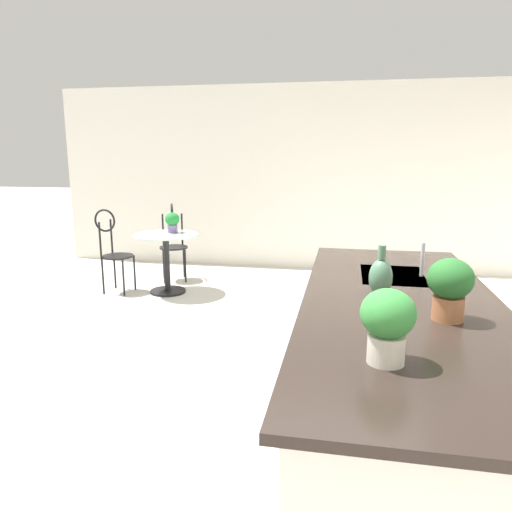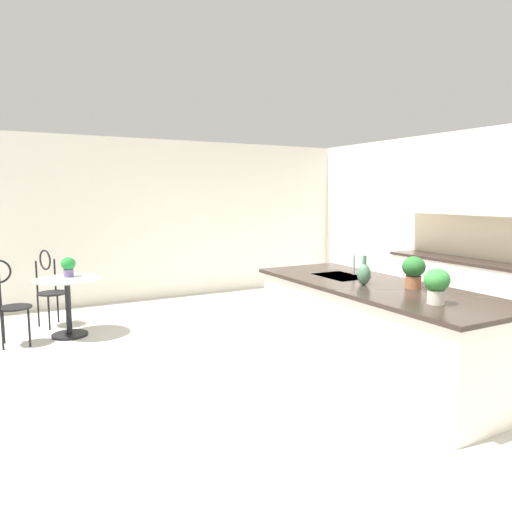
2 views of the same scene
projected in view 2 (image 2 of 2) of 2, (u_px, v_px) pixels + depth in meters
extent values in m
plane|color=beige|center=(285.00, 381.00, 4.62)|extent=(40.00, 40.00, 0.00)
cube|color=silver|center=(154.00, 220.00, 8.17)|extent=(0.12, 7.80, 2.70)
cube|color=white|center=(374.00, 332.00, 4.71)|extent=(2.70, 0.96, 0.88)
cube|color=#2D231E|center=(376.00, 287.00, 4.65)|extent=(2.80, 1.06, 0.04)
cube|color=#B2B5BA|center=(340.00, 277.00, 5.13)|extent=(0.56, 0.40, 0.03)
cube|color=white|center=(472.00, 295.00, 6.42)|extent=(2.40, 0.60, 0.88)
cube|color=#2D231E|center=(474.00, 261.00, 6.36)|extent=(2.44, 0.64, 0.04)
cube|color=beige|center=(483.00, 237.00, 6.40)|extent=(2.40, 0.04, 0.60)
cube|color=white|center=(477.00, 186.00, 6.22)|extent=(2.40, 0.36, 0.76)
cylinder|color=black|center=(70.00, 335.00, 6.08)|extent=(0.44, 0.44, 0.03)
cylinder|color=black|center=(68.00, 307.00, 6.03)|extent=(0.07, 0.07, 0.69)
cylinder|color=#B2C6C1|center=(67.00, 279.00, 5.99)|extent=(0.80, 0.80, 0.01)
cylinder|color=black|center=(29.00, 322.00, 5.87)|extent=(0.03, 0.03, 0.45)
cylinder|color=black|center=(29.00, 328.00, 5.62)|extent=(0.03, 0.03, 0.45)
cylinder|color=black|center=(3.00, 325.00, 5.75)|extent=(0.03, 0.03, 0.45)
cylinder|color=black|center=(2.00, 331.00, 5.50)|extent=(0.03, 0.03, 0.45)
cylinder|color=black|center=(15.00, 307.00, 5.66)|extent=(0.40, 0.40, 0.02)
cylinder|color=black|center=(0.00, 289.00, 5.68)|extent=(0.03, 0.03, 0.45)
cylinder|color=black|center=(69.00, 310.00, 6.52)|extent=(0.03, 0.03, 0.45)
cylinder|color=black|center=(49.00, 314.00, 6.30)|extent=(0.03, 0.03, 0.45)
cylinder|color=black|center=(58.00, 307.00, 6.69)|extent=(0.03, 0.03, 0.45)
cylinder|color=black|center=(38.00, 310.00, 6.48)|extent=(0.03, 0.03, 0.45)
cylinder|color=black|center=(53.00, 293.00, 6.47)|extent=(0.50, 0.50, 0.02)
cylinder|color=black|center=(55.00, 275.00, 6.63)|extent=(0.03, 0.03, 0.45)
cylinder|color=black|center=(37.00, 278.00, 6.43)|extent=(0.03, 0.03, 0.45)
torus|color=black|center=(45.00, 260.00, 6.50)|extent=(0.27, 0.13, 0.28)
cylinder|color=#B2B5BA|center=(354.00, 265.00, 5.19)|extent=(0.02, 0.02, 0.22)
cylinder|color=#7A669E|center=(69.00, 273.00, 6.12)|extent=(0.12, 0.12, 0.10)
ellipsoid|color=#228635|center=(68.00, 264.00, 6.10)|extent=(0.18, 0.18, 0.16)
cylinder|color=#9E603D|center=(413.00, 282.00, 4.46)|extent=(0.15, 0.15, 0.12)
ellipsoid|color=#26652A|center=(414.00, 267.00, 4.44)|extent=(0.21, 0.21, 0.19)
cylinder|color=beige|center=(436.00, 297.00, 3.83)|extent=(0.14, 0.14, 0.11)
ellipsoid|color=#378A3D|center=(437.00, 280.00, 3.81)|extent=(0.21, 0.21, 0.19)
ellipsoid|color=#4C7A5B|center=(364.00, 274.00, 4.62)|extent=(0.13, 0.13, 0.21)
cylinder|color=#4C7A5B|center=(364.00, 259.00, 4.60)|extent=(0.04, 0.04, 0.08)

